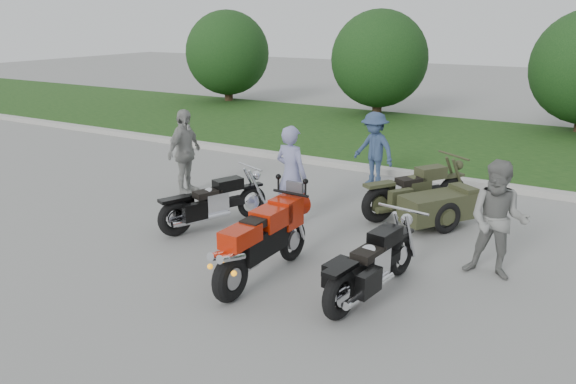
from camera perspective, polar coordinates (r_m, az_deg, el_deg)
The scene contains 13 objects.
ground at distance 9.13m, azimuth -5.20°, elevation -6.68°, with size 80.00×80.00×0.00m, color gray.
curb at distance 14.13m, azimuth 9.00°, elevation 2.27°, with size 60.00×0.30×0.15m, color #B5B2AA.
grass_strip at distance 17.97m, azimuth 13.93°, elevation 5.20°, with size 60.00×8.00×0.14m, color #385E20.
tree_far_left at distance 25.19m, azimuth -6.17°, elevation 13.87°, with size 3.60×3.60×4.00m.
tree_mid_left at distance 21.79m, azimuth 9.26°, elevation 13.20°, with size 3.60×3.60×4.00m.
sportbike_red at distance 8.13m, azimuth -2.69°, elevation -4.87°, with size 0.40×2.28×1.08m.
cruiser_left at distance 10.31m, azimuth -7.86°, elevation -1.28°, with size 1.00×2.12×0.86m.
cruiser_right at distance 7.78m, azimuth 8.33°, elevation -7.59°, with size 0.52×2.30×0.89m.
cruiser_sidecar at distance 10.72m, azimuth 13.90°, elevation -0.89°, with size 1.95×2.28×0.94m.
person_stripe at distance 10.35m, azimuth 0.32°, elevation 1.75°, with size 0.67×0.44×1.85m, color #8688B6.
person_grey at distance 8.69m, azimuth 20.53°, elevation -2.72°, with size 0.87×0.67×1.78m, color gray.
person_denim at distance 12.92m, azimuth 8.73°, elevation 4.35°, with size 1.09×0.62×1.68m, color navy.
person_back at distance 12.27m, azimuth -10.46°, elevation 3.98°, with size 1.09×0.45×1.85m, color #989993.
Camera 1 is at (4.90, -6.75, 3.72)m, focal length 35.00 mm.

